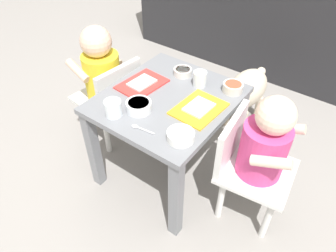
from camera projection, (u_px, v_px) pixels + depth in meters
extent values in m
plane|color=gray|center=(168.00, 169.00, 1.63)|extent=(7.00, 7.00, 0.00)
cube|color=slate|center=(168.00, 100.00, 1.33)|extent=(0.51, 0.57, 0.03)
cube|color=slate|center=(94.00, 150.00, 1.43)|extent=(0.04, 0.04, 0.43)
cube|color=slate|center=(176.00, 200.00, 1.23)|extent=(0.04, 0.04, 0.43)
cube|color=slate|center=(162.00, 96.00, 1.74)|extent=(0.04, 0.04, 0.43)
cube|color=slate|center=(237.00, 129.00, 1.54)|extent=(0.04, 0.04, 0.43)
cube|color=silver|center=(106.00, 97.00, 1.67)|extent=(0.31, 0.31, 0.02)
cube|color=silver|center=(120.00, 88.00, 1.52)|extent=(0.05, 0.27, 0.22)
cylinder|color=yellow|center=(103.00, 77.00, 1.58)|extent=(0.18, 0.18, 0.24)
sphere|color=beige|center=(96.00, 42.00, 1.47)|extent=(0.15, 0.15, 0.15)
cylinder|color=silver|center=(111.00, 101.00, 1.86)|extent=(0.03, 0.03, 0.25)
cylinder|color=silver|center=(83.00, 117.00, 1.75)|extent=(0.03, 0.03, 0.25)
cylinder|color=silver|center=(135.00, 116.00, 1.76)|extent=(0.03, 0.03, 0.25)
cylinder|color=silver|center=(107.00, 134.00, 1.65)|extent=(0.03, 0.03, 0.25)
cylinder|color=beige|center=(110.00, 55.00, 1.62)|extent=(0.15, 0.05, 0.09)
cylinder|color=beige|center=(78.00, 71.00, 1.51)|extent=(0.15, 0.05, 0.09)
cube|color=silver|center=(257.00, 171.00, 1.29)|extent=(0.31, 0.31, 0.02)
cube|color=silver|center=(231.00, 139.00, 1.26)|extent=(0.05, 0.27, 0.22)
cylinder|color=#D83F7F|center=(263.00, 150.00, 1.21)|extent=(0.18, 0.18, 0.23)
sphere|color=beige|center=(276.00, 115.00, 1.09)|extent=(0.14, 0.14, 0.14)
cylinder|color=silver|center=(267.00, 219.00, 1.27)|extent=(0.03, 0.03, 0.25)
cylinder|color=silver|center=(280.00, 184.00, 1.40)|extent=(0.03, 0.03, 0.25)
cylinder|color=silver|center=(221.00, 198.00, 1.35)|extent=(0.03, 0.03, 0.25)
cylinder|color=silver|center=(238.00, 167.00, 1.48)|extent=(0.03, 0.03, 0.25)
cylinder|color=beige|center=(271.00, 162.00, 1.09)|extent=(0.15, 0.06, 0.09)
cylinder|color=beige|center=(286.00, 128.00, 1.22)|extent=(0.15, 0.06, 0.09)
ellipsoid|color=beige|center=(247.00, 89.00, 1.77)|extent=(0.20, 0.33, 0.20)
sphere|color=beige|center=(231.00, 96.00, 1.63)|extent=(0.13, 0.13, 0.13)
sphere|color=black|center=(226.00, 101.00, 1.61)|extent=(0.06, 0.06, 0.06)
torus|color=green|center=(234.00, 95.00, 1.66)|extent=(0.11, 0.04, 0.11)
sphere|color=beige|center=(261.00, 71.00, 1.83)|extent=(0.05, 0.05, 0.05)
cylinder|color=beige|center=(227.00, 114.00, 1.85)|extent=(0.04, 0.04, 0.15)
cylinder|color=beige|center=(243.00, 122.00, 1.80)|extent=(0.04, 0.04, 0.15)
cylinder|color=beige|center=(242.00, 100.00, 1.95)|extent=(0.04, 0.04, 0.15)
cylinder|color=beige|center=(258.00, 107.00, 1.90)|extent=(0.04, 0.04, 0.15)
cube|color=red|center=(142.00, 84.00, 1.39)|extent=(0.17, 0.22, 0.01)
cube|color=white|center=(142.00, 83.00, 1.39)|extent=(0.09, 0.12, 0.01)
cube|color=gold|center=(199.00, 109.00, 1.26)|extent=(0.17, 0.22, 0.01)
cube|color=white|center=(199.00, 107.00, 1.26)|extent=(0.09, 0.12, 0.01)
cylinder|color=white|center=(113.00, 108.00, 1.22)|extent=(0.07, 0.07, 0.07)
cylinder|color=silver|center=(114.00, 112.00, 1.23)|extent=(0.06, 0.06, 0.03)
cylinder|color=white|center=(200.00, 79.00, 1.37)|extent=(0.06, 0.06, 0.07)
cylinder|color=silver|center=(200.00, 82.00, 1.38)|extent=(0.05, 0.05, 0.03)
cylinder|color=silver|center=(183.00, 72.00, 1.45)|extent=(0.08, 0.08, 0.03)
cylinder|color=#D84C33|center=(183.00, 70.00, 1.44)|extent=(0.07, 0.07, 0.01)
cylinder|color=white|center=(181.00, 136.00, 1.13)|extent=(0.10, 0.10, 0.03)
cylinder|color=#D84C33|center=(181.00, 133.00, 1.12)|extent=(0.08, 0.08, 0.01)
cylinder|color=white|center=(139.00, 106.00, 1.25)|extent=(0.10, 0.10, 0.04)
cylinder|color=#B26633|center=(139.00, 103.00, 1.24)|extent=(0.08, 0.08, 0.01)
cylinder|color=silver|center=(233.00, 88.00, 1.35)|extent=(0.09, 0.09, 0.04)
cylinder|color=#D84C33|center=(233.00, 84.00, 1.33)|extent=(0.07, 0.07, 0.01)
cylinder|color=silver|center=(146.00, 130.00, 1.17)|extent=(0.08, 0.02, 0.01)
ellipsoid|color=silver|center=(135.00, 126.00, 1.18)|extent=(0.03, 0.02, 0.01)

